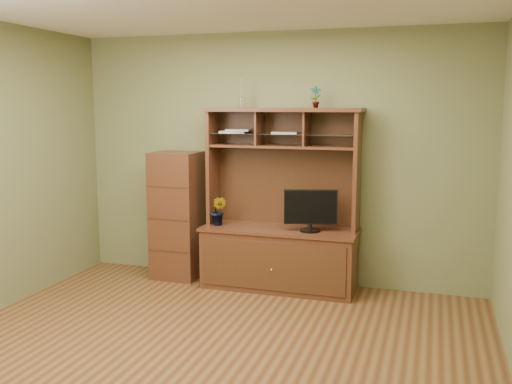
% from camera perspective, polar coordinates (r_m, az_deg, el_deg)
% --- Properties ---
extents(room, '(4.54, 4.04, 2.74)m').
position_cam_1_polar(room, '(4.32, -5.14, 0.96)').
color(room, '#4F2D16').
rests_on(room, ground).
extents(media_hutch, '(1.66, 0.61, 1.90)m').
position_cam_1_polar(media_hutch, '(6.05, 2.42, -4.76)').
color(media_hutch, '#3F1F12').
rests_on(media_hutch, room).
extents(monitor, '(0.53, 0.21, 0.43)m').
position_cam_1_polar(monitor, '(5.82, 5.46, -1.76)').
color(monitor, black).
rests_on(monitor, media_hutch).
extents(orchid_plant, '(0.18, 0.15, 0.31)m').
position_cam_1_polar(orchid_plant, '(6.11, -3.76, -1.90)').
color(orchid_plant, '#24551D').
rests_on(orchid_plant, media_hutch).
extents(top_plant, '(0.13, 0.10, 0.22)m').
position_cam_1_polar(top_plant, '(5.88, 5.96, 9.45)').
color(top_plant, '#285F21').
rests_on(top_plant, media_hutch).
extents(reed_diffuser, '(0.06, 0.06, 0.31)m').
position_cam_1_polar(reed_diffuser, '(6.09, -1.46, 9.56)').
color(reed_diffuser, silver).
rests_on(reed_diffuser, media_hutch).
extents(magazines, '(0.88, 0.26, 0.04)m').
position_cam_1_polar(magazines, '(6.06, -0.52, 6.05)').
color(magazines, '#A7A7AB').
rests_on(magazines, media_hutch).
extents(side_cabinet, '(0.51, 0.46, 1.42)m').
position_cam_1_polar(side_cabinet, '(6.44, -7.90, -2.32)').
color(side_cabinet, '#3F1F12').
rests_on(side_cabinet, room).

